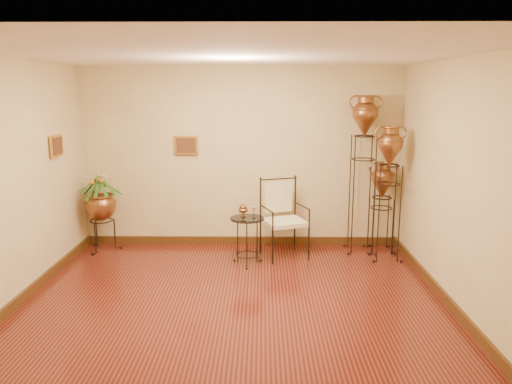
{
  "coord_description": "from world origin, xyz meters",
  "views": [
    {
      "loc": [
        0.34,
        -5.26,
        2.45
      ],
      "look_at": [
        0.25,
        1.3,
        1.1
      ],
      "focal_mm": 35.0,
      "sensor_mm": 36.0,
      "label": 1
    }
  ],
  "objects_px": {
    "amphora_mid": "(388,192)",
    "side_table": "(247,240)",
    "armchair": "(284,219)",
    "amphora_tall": "(363,173)",
    "planter_urn": "(100,202)"
  },
  "relations": [
    {
      "from": "armchair",
      "to": "planter_urn",
      "type": "bearing_deg",
      "value": 154.54
    },
    {
      "from": "amphora_mid",
      "to": "side_table",
      "type": "xyz_separation_m",
      "value": [
        -2.03,
        -0.29,
        -0.64
      ]
    },
    {
      "from": "planter_urn",
      "to": "armchair",
      "type": "distance_m",
      "value": 2.83
    },
    {
      "from": "planter_urn",
      "to": "side_table",
      "type": "relative_size",
      "value": 1.57
    },
    {
      "from": "planter_urn",
      "to": "amphora_mid",
      "type": "bearing_deg",
      "value": -4.44
    },
    {
      "from": "amphora_tall",
      "to": "armchair",
      "type": "height_order",
      "value": "amphora_tall"
    },
    {
      "from": "amphora_mid",
      "to": "planter_urn",
      "type": "relative_size",
      "value": 1.45
    },
    {
      "from": "planter_urn",
      "to": "armchair",
      "type": "bearing_deg",
      "value": -5.84
    },
    {
      "from": "side_table",
      "to": "armchair",
      "type": "bearing_deg",
      "value": 32.15
    },
    {
      "from": "amphora_tall",
      "to": "side_table",
      "type": "relative_size",
      "value": 2.76
    },
    {
      "from": "amphora_tall",
      "to": "armchair",
      "type": "relative_size",
      "value": 2.07
    },
    {
      "from": "amphora_mid",
      "to": "armchair",
      "type": "bearing_deg",
      "value": 178.22
    },
    {
      "from": "amphora_tall",
      "to": "armchair",
      "type": "xyz_separation_m",
      "value": [
        -1.18,
        -0.29,
        -0.65
      ]
    },
    {
      "from": "amphora_tall",
      "to": "planter_urn",
      "type": "xyz_separation_m",
      "value": [
        -3.99,
        0.0,
        -0.46
      ]
    },
    {
      "from": "amphora_tall",
      "to": "planter_urn",
      "type": "bearing_deg",
      "value": 179.96
    }
  ]
}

